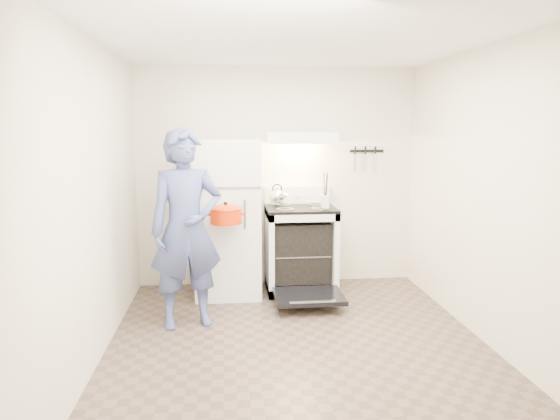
# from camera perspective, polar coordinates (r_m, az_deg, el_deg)

# --- Properties ---
(floor) EXTENTS (3.60, 3.60, 0.00)m
(floor) POSITION_cam_1_polar(r_m,az_deg,el_deg) (4.36, 2.11, -15.27)
(floor) COLOR brown
(floor) RESTS_ON ground
(back_wall) EXTENTS (3.20, 0.02, 2.50)m
(back_wall) POSITION_cam_1_polar(r_m,az_deg,el_deg) (5.78, -0.34, 3.75)
(back_wall) COLOR beige
(back_wall) RESTS_ON ground
(refrigerator) EXTENTS (0.70, 0.70, 1.70)m
(refrigerator) POSITION_cam_1_polar(r_m,az_deg,el_deg) (5.46, -6.04, -0.88)
(refrigerator) COLOR silver
(refrigerator) RESTS_ON floor
(stove_body) EXTENTS (0.76, 0.65, 0.92)m
(stove_body) POSITION_cam_1_polar(r_m,az_deg,el_deg) (5.62, 2.34, -4.60)
(stove_body) COLOR silver
(stove_body) RESTS_ON floor
(cooktop) EXTENTS (0.76, 0.65, 0.03)m
(cooktop) POSITION_cam_1_polar(r_m,az_deg,el_deg) (5.53, 2.37, 0.19)
(cooktop) COLOR black
(cooktop) RESTS_ON stove_body
(backsplash) EXTENTS (0.76, 0.07, 0.20)m
(backsplash) POSITION_cam_1_polar(r_m,az_deg,el_deg) (5.79, 1.97, 1.76)
(backsplash) COLOR silver
(backsplash) RESTS_ON cooktop
(oven_door) EXTENTS (0.70, 0.54, 0.04)m
(oven_door) POSITION_cam_1_polar(r_m,az_deg,el_deg) (5.16, 3.28, -9.80)
(oven_door) COLOR black
(oven_door) RESTS_ON floor
(oven_rack) EXTENTS (0.60, 0.52, 0.01)m
(oven_rack) POSITION_cam_1_polar(r_m,az_deg,el_deg) (5.63, 2.34, -4.79)
(oven_rack) COLOR slate
(oven_rack) RESTS_ON stove_body
(range_hood) EXTENTS (0.76, 0.50, 0.12)m
(range_hood) POSITION_cam_1_polar(r_m,az_deg,el_deg) (5.53, 2.31, 8.26)
(range_hood) COLOR silver
(range_hood) RESTS_ON back_wall
(knife_strip) EXTENTS (0.40, 0.02, 0.03)m
(knife_strip) POSITION_cam_1_polar(r_m,az_deg,el_deg) (5.94, 9.87, 6.66)
(knife_strip) COLOR black
(knife_strip) RESTS_ON back_wall
(pizza_stone) EXTENTS (0.33, 0.33, 0.02)m
(pizza_stone) POSITION_cam_1_polar(r_m,az_deg,el_deg) (5.68, 2.58, -4.52)
(pizza_stone) COLOR olive
(pizza_stone) RESTS_ON oven_rack
(tea_kettle) EXTENTS (0.21, 0.17, 0.25)m
(tea_kettle) POSITION_cam_1_polar(r_m,az_deg,el_deg) (5.55, -0.33, 1.70)
(tea_kettle) COLOR #B7B7BC
(tea_kettle) RESTS_ON cooktop
(utensil_jar) EXTENTS (0.09, 0.09, 0.13)m
(utensil_jar) POSITION_cam_1_polar(r_m,az_deg,el_deg) (5.31, 5.22, 0.98)
(utensil_jar) COLOR silver
(utensil_jar) RESTS_ON cooktop
(person) EXTENTS (0.75, 0.59, 1.81)m
(person) POSITION_cam_1_polar(r_m,az_deg,el_deg) (4.61, -10.65, -2.18)
(person) COLOR #344C6D
(person) RESTS_ON floor
(dutch_oven) EXTENTS (0.38, 0.31, 0.24)m
(dutch_oven) POSITION_cam_1_polar(r_m,az_deg,el_deg) (4.91, -6.22, -0.69)
(dutch_oven) COLOR red
(dutch_oven) RESTS_ON person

